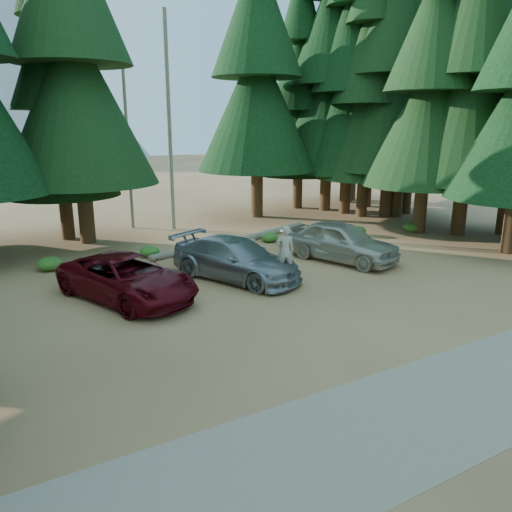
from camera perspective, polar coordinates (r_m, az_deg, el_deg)
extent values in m
plane|color=#94643F|center=(17.21, 5.73, -5.76)|extent=(160.00, 160.00, 0.00)
cube|color=tan|center=(13.02, 23.19, -14.12)|extent=(26.00, 3.50, 0.01)
cylinder|color=slate|center=(29.36, -9.90, 14.63)|extent=(0.24, 0.24, 12.00)
cylinder|color=slate|center=(30.18, -14.48, 12.49)|extent=(0.20, 0.20, 10.00)
cone|color=gray|center=(98.77, -25.90, 18.18)|extent=(44.00, 44.00, 28.00)
imported|color=#5A070F|center=(18.18, -14.53, -2.42)|extent=(4.43, 6.22, 1.57)
imported|color=#989B9F|center=(19.91, -2.33, -0.34)|extent=(4.33, 6.07, 1.63)
imported|color=beige|center=(22.83, 9.73, 1.66)|extent=(3.68, 5.67, 1.80)
imported|color=beige|center=(18.89, 3.35, 0.64)|extent=(0.82, 0.69, 1.90)
cylinder|color=white|center=(18.76, 3.30, 2.91)|extent=(0.36, 0.36, 0.04)
cylinder|color=slate|center=(24.19, -7.89, 0.67)|extent=(4.20, 1.53, 0.31)
cylinder|color=slate|center=(25.52, -3.38, 1.48)|extent=(3.00, 0.86, 0.25)
cylinder|color=slate|center=(27.79, 1.71, 2.74)|extent=(5.46, 2.28, 0.36)
ellipsoid|color=#2C7021|center=(22.91, -22.50, -0.81)|extent=(1.05, 1.05, 0.58)
ellipsoid|color=#2C7021|center=(23.80, -12.07, 0.50)|extent=(0.92, 0.92, 0.51)
ellipsoid|color=#2C7021|center=(21.27, -14.68, -1.35)|extent=(0.99, 0.99, 0.55)
ellipsoid|color=#2C7021|center=(26.24, 1.57, 2.15)|extent=(0.90, 0.90, 0.49)
ellipsoid|color=#2C7021|center=(24.97, 4.01, 1.60)|extent=(1.12, 1.12, 0.62)
ellipsoid|color=#2C7021|center=(28.30, 11.45, 2.86)|extent=(1.00, 1.00, 0.55)
ellipsoid|color=#2C7021|center=(30.02, 17.41, 3.17)|extent=(1.01, 1.01, 0.56)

